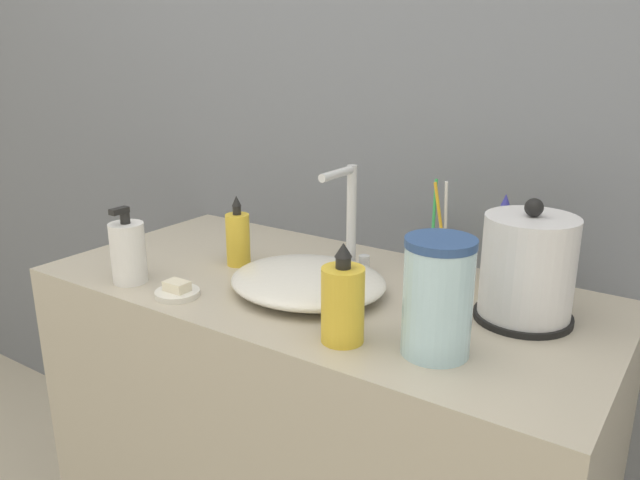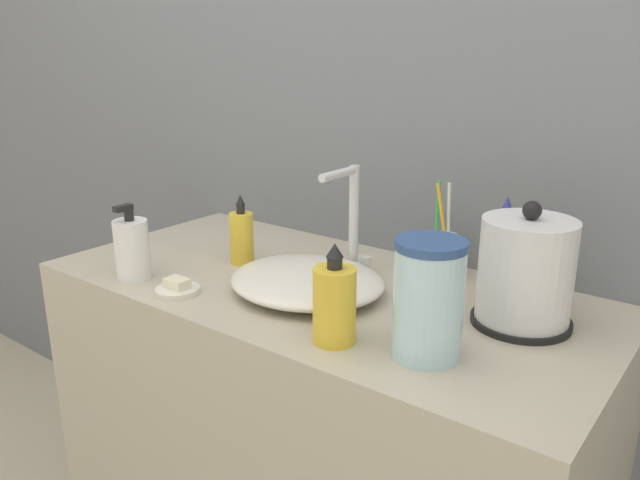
{
  "view_description": "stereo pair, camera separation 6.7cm",
  "coord_description": "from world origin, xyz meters",
  "views": [
    {
      "loc": [
        0.69,
        -0.73,
        1.36
      ],
      "look_at": [
        0.0,
        0.29,
        0.97
      ],
      "focal_mm": 35.0,
      "sensor_mm": 36.0,
      "label": 1
    },
    {
      "loc": [
        0.75,
        -0.69,
        1.36
      ],
      "look_at": [
        0.0,
        0.29,
        0.97
      ],
      "focal_mm": 35.0,
      "sensor_mm": 36.0,
      "label": 2
    }
  ],
  "objects": [
    {
      "name": "electric_kettle",
      "position": [
        0.41,
        0.36,
        0.97
      ],
      "size": [
        0.18,
        0.18,
        0.23
      ],
      "color": "black",
      "rests_on": "vanity_counter"
    },
    {
      "name": "mouthwash_bottle",
      "position": [
        0.33,
        0.46,
        0.96
      ],
      "size": [
        0.05,
        0.05,
        0.21
      ],
      "color": "gold",
      "rests_on": "vanity_counter"
    },
    {
      "name": "wall_back",
      "position": [
        0.0,
        0.6,
        1.3
      ],
      "size": [
        6.0,
        0.04,
        2.6
      ],
      "color": "slate",
      "rests_on": "ground_plane"
    },
    {
      "name": "shampoo_bottle",
      "position": [
        -0.23,
        0.29,
        0.94
      ],
      "size": [
        0.05,
        0.05,
        0.16
      ],
      "color": "gold",
      "rests_on": "vanity_counter"
    },
    {
      "name": "lotion_bottle",
      "position": [
        -0.35,
        0.08,
        0.94
      ],
      "size": [
        0.07,
        0.07,
        0.17
      ],
      "color": "white",
      "rests_on": "vanity_counter"
    },
    {
      "name": "sink_basin",
      "position": [
        0.01,
        0.24,
        0.9
      ],
      "size": [
        0.33,
        0.29,
        0.05
      ],
      "color": "silver",
      "rests_on": "vanity_counter"
    },
    {
      "name": "toothbrush_cup",
      "position": [
        0.17,
        0.5,
        0.92
      ],
      "size": [
        0.08,
        0.08,
        0.21
      ],
      "color": "silver",
      "rests_on": "vanity_counter"
    },
    {
      "name": "water_pitcher",
      "position": [
        0.33,
        0.14,
        0.97
      ],
      "size": [
        0.11,
        0.11,
        0.2
      ],
      "color": "#B2DBEA",
      "rests_on": "vanity_counter"
    },
    {
      "name": "faucet",
      "position": [
        0.01,
        0.39,
        1.0
      ],
      "size": [
        0.06,
        0.13,
        0.24
      ],
      "color": "silver",
      "rests_on": "vanity_counter"
    },
    {
      "name": "hand_cream_bottle",
      "position": [
        0.18,
        0.09,
        0.94
      ],
      "size": [
        0.07,
        0.07,
        0.18
      ],
      "color": "gold",
      "rests_on": "vanity_counter"
    },
    {
      "name": "vanity_counter",
      "position": [
        0.0,
        0.29,
        0.44
      ],
      "size": [
        1.21,
        0.58,
        0.87
      ],
      "color": "#B7AD99",
      "rests_on": "ground_plane"
    },
    {
      "name": "soap_dish",
      "position": [
        -0.2,
        0.08,
        0.88
      ],
      "size": [
        0.09,
        0.09,
        0.03
      ],
      "color": "silver",
      "rests_on": "vanity_counter"
    }
  ]
}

